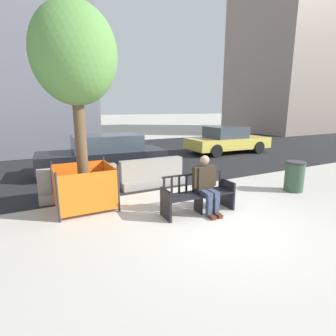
% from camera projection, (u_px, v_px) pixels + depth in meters
% --- Properties ---
extents(ground_plane, '(200.00, 200.00, 0.00)m').
position_uv_depth(ground_plane, '(221.00, 224.00, 5.42)').
color(ground_plane, '#B7B2A8').
extents(street_asphalt, '(120.00, 12.00, 0.01)m').
position_uv_depth(street_asphalt, '(109.00, 157.00, 12.94)').
color(street_asphalt, black).
rests_on(street_asphalt, ground).
extents(street_bench, '(1.71, 0.60, 0.88)m').
position_uv_depth(street_bench, '(198.00, 196.00, 5.98)').
color(street_bench, black).
rests_on(street_bench, ground).
extents(seated_person, '(0.58, 0.73, 1.31)m').
position_uv_depth(seated_person, '(206.00, 183.00, 5.93)').
color(seated_person, '#2D2319').
rests_on(seated_person, ground).
extents(jersey_barrier_centre, '(2.01, 0.70, 0.84)m').
position_uv_depth(jersey_barrier_centre, '(152.00, 175.00, 8.10)').
color(jersey_barrier_centre, gray).
rests_on(jersey_barrier_centre, ground).
extents(jersey_barrier_left, '(2.03, 0.77, 0.84)m').
position_uv_depth(jersey_barrier_left, '(79.00, 185.00, 7.02)').
color(jersey_barrier_left, gray).
rests_on(jersey_barrier_left, ground).
extents(street_tree, '(1.82, 1.82, 4.55)m').
position_uv_depth(street_tree, '(75.00, 57.00, 5.61)').
color(street_tree, brown).
rests_on(street_tree, ground).
extents(construction_fence, '(1.34, 1.34, 1.08)m').
position_uv_depth(construction_fence, '(84.00, 186.00, 6.25)').
color(construction_fence, '#2D2D33').
rests_on(construction_fence, ground).
extents(car_taxi_near, '(4.49, 2.15, 1.41)m').
position_uv_depth(car_taxi_near, '(227.00, 140.00, 14.08)').
color(car_taxi_near, '#DBC64C').
rests_on(car_taxi_near, ground).
extents(car_sedan_far, '(4.62, 2.02, 1.40)m').
position_uv_depth(car_sedan_far, '(104.00, 154.00, 9.68)').
color(car_sedan_far, black).
rests_on(car_sedan_far, ground).
extents(trash_bin, '(0.55, 0.55, 0.87)m').
position_uv_depth(trash_bin, '(294.00, 176.00, 7.54)').
color(trash_bin, '#334C38').
rests_on(trash_bin, ground).
extents(building_far_right, '(14.17, 8.54, 16.43)m').
position_uv_depth(building_far_right, '(305.00, 51.00, 27.22)').
color(building_far_right, gray).
rests_on(building_far_right, ground).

